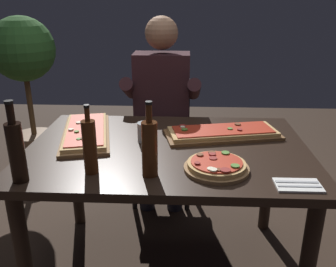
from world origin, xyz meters
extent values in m
plane|color=#38281E|center=(0.00, 0.00, 0.00)|extent=(6.40, 6.40, 0.00)
cube|color=black|center=(0.00, 0.00, 0.72)|extent=(1.40, 0.96, 0.04)
cylinder|color=black|center=(-0.62, -0.40, 0.35)|extent=(0.07, 0.07, 0.70)
cylinder|color=black|center=(-0.62, 0.40, 0.35)|extent=(0.07, 0.07, 0.70)
cylinder|color=black|center=(0.62, 0.40, 0.35)|extent=(0.07, 0.07, 0.70)
cube|color=brown|center=(0.29, 0.16, 0.75)|extent=(0.64, 0.35, 0.02)
cube|color=tan|center=(0.29, 0.16, 0.77)|extent=(0.60, 0.32, 0.02)
cube|color=#B72D19|center=(0.29, 0.16, 0.78)|extent=(0.55, 0.28, 0.01)
cylinder|color=maroon|center=(0.07, 0.18, 0.79)|extent=(0.03, 0.03, 0.01)
cylinder|color=maroon|center=(0.38, 0.14, 0.79)|extent=(0.03, 0.03, 0.01)
cylinder|color=#4C7F2D|center=(0.33, 0.15, 0.78)|extent=(0.03, 0.03, 0.01)
cylinder|color=#4C7F2D|center=(0.08, 0.12, 0.79)|extent=(0.03, 0.03, 0.01)
cylinder|color=beige|center=(0.07, 0.16, 0.79)|extent=(0.03, 0.03, 0.01)
cylinder|color=brown|center=(0.38, 0.23, 0.79)|extent=(0.03, 0.03, 0.01)
cube|color=olive|center=(-0.45, 0.13, 0.75)|extent=(0.37, 0.63, 0.02)
cube|color=#DBB270|center=(-0.45, 0.13, 0.77)|extent=(0.33, 0.58, 0.02)
cube|color=red|center=(-0.45, 0.13, 0.78)|extent=(0.29, 0.54, 0.01)
cylinder|color=beige|center=(-0.43, 0.17, 0.78)|extent=(0.04, 0.04, 0.00)
cylinder|color=#4C7F2D|center=(-0.47, 0.17, 0.78)|extent=(0.03, 0.03, 0.00)
cylinder|color=beige|center=(-0.52, 0.09, 0.79)|extent=(0.03, 0.03, 0.01)
cylinder|color=maroon|center=(-0.45, 0.25, 0.79)|extent=(0.03, 0.03, 0.01)
cylinder|color=#4C7F2D|center=(-0.48, 0.07, 0.79)|extent=(0.03, 0.03, 0.01)
cylinder|color=#4C7F2D|center=(-0.44, -0.03, 0.78)|extent=(0.03, 0.03, 0.00)
cylinder|color=brown|center=(-0.42, -0.02, 0.78)|extent=(0.03, 0.03, 0.00)
cylinder|color=beige|center=(-0.51, 0.21, 0.79)|extent=(0.03, 0.03, 0.01)
cylinder|color=beige|center=(-0.40, 0.05, 0.79)|extent=(0.03, 0.03, 0.01)
cylinder|color=olive|center=(0.22, -0.25, 0.75)|extent=(0.28, 0.28, 0.02)
cylinder|color=tan|center=(0.22, -0.25, 0.77)|extent=(0.25, 0.25, 0.02)
cylinder|color=#B72D19|center=(0.22, -0.25, 0.78)|extent=(0.22, 0.22, 0.01)
cylinder|color=maroon|center=(0.14, -0.29, 0.79)|extent=(0.03, 0.03, 0.01)
cylinder|color=#4C7F2D|center=(0.30, -0.30, 0.79)|extent=(0.04, 0.04, 0.01)
cylinder|color=brown|center=(0.23, -0.34, 0.78)|extent=(0.03, 0.03, 0.00)
cylinder|color=maroon|center=(0.21, -0.23, 0.78)|extent=(0.04, 0.04, 0.00)
cylinder|color=maroon|center=(0.21, -0.19, 0.79)|extent=(0.03, 0.03, 0.01)
cylinder|color=maroon|center=(0.25, -0.34, 0.79)|extent=(0.04, 0.04, 0.01)
cylinder|color=brown|center=(0.15, -0.20, 0.79)|extent=(0.03, 0.03, 0.01)
cylinder|color=beige|center=(0.20, -0.34, 0.79)|extent=(0.03, 0.03, 0.01)
cylinder|color=beige|center=(0.19, -0.33, 0.78)|extent=(0.03, 0.03, 0.00)
cylinder|color=brown|center=(0.21, -0.17, 0.78)|extent=(0.03, 0.03, 0.00)
cylinder|color=#4C7F2D|center=(0.27, -0.17, 0.78)|extent=(0.04, 0.04, 0.01)
cylinder|color=#47230F|center=(-0.06, -0.31, 0.86)|extent=(0.07, 0.07, 0.23)
cylinder|color=#47230F|center=(-0.06, -0.31, 1.01)|extent=(0.03, 0.03, 0.07)
cylinder|color=black|center=(-0.06, -0.31, 1.05)|extent=(0.03, 0.03, 0.01)
cylinder|color=black|center=(-0.58, -0.39, 0.86)|extent=(0.07, 0.07, 0.25)
cylinder|color=black|center=(-0.58, -0.39, 1.03)|extent=(0.03, 0.03, 0.08)
cylinder|color=black|center=(-0.58, -0.39, 1.07)|extent=(0.03, 0.03, 0.01)
cylinder|color=#47230F|center=(-0.31, -0.30, 0.86)|extent=(0.06, 0.06, 0.23)
cylinder|color=#47230F|center=(-0.31, -0.30, 1.00)|extent=(0.02, 0.02, 0.06)
cylinder|color=black|center=(-0.31, -0.30, 1.03)|extent=(0.02, 0.02, 0.01)
cylinder|color=silver|center=(-0.12, 0.06, 0.79)|extent=(0.08, 0.08, 0.10)
cylinder|color=#5B3814|center=(-0.12, 0.06, 0.76)|extent=(0.07, 0.07, 0.04)
cube|color=white|center=(0.54, -0.38, 0.74)|extent=(0.18, 0.11, 0.01)
cube|color=silver|center=(0.54, -0.40, 0.75)|extent=(0.17, 0.01, 0.00)
cube|color=silver|center=(0.54, -0.36, 0.75)|extent=(0.17, 0.02, 0.00)
cube|color=black|center=(-0.08, 0.78, 0.43)|extent=(0.44, 0.44, 0.04)
cube|color=black|center=(-0.08, 0.98, 0.66)|extent=(0.40, 0.04, 0.42)
cylinder|color=black|center=(-0.27, 0.59, 0.21)|extent=(0.04, 0.04, 0.41)
cylinder|color=black|center=(0.11, 0.59, 0.21)|extent=(0.04, 0.04, 0.41)
cylinder|color=black|center=(-0.27, 0.97, 0.21)|extent=(0.04, 0.04, 0.41)
cylinder|color=black|center=(0.11, 0.97, 0.21)|extent=(0.04, 0.04, 0.41)
cylinder|color=#23232D|center=(-0.18, 0.60, 0.23)|extent=(0.11, 0.11, 0.45)
cylinder|color=#23232D|center=(0.02, 0.60, 0.23)|extent=(0.11, 0.11, 0.45)
cube|color=#23232D|center=(-0.08, 0.68, 0.51)|extent=(0.34, 0.40, 0.12)
cube|color=#381E23|center=(-0.08, 0.78, 0.83)|extent=(0.38, 0.22, 0.52)
sphere|color=#A37556|center=(-0.08, 0.78, 1.22)|extent=(0.22, 0.22, 0.22)
cylinder|color=#381E23|center=(-0.30, 0.73, 0.86)|extent=(0.09, 0.31, 0.21)
cylinder|color=#381E23|center=(0.14, 0.73, 0.86)|extent=(0.09, 0.31, 0.21)
cylinder|color=#846042|center=(-1.21, 1.18, 0.17)|extent=(0.34, 0.34, 0.33)
cylinder|color=brown|center=(-1.21, 1.18, 0.59)|extent=(0.04, 0.04, 0.51)
sphere|color=#285623|center=(-1.21, 1.18, 1.06)|extent=(0.51, 0.51, 0.51)
camera|label=1|loc=(0.09, -1.67, 1.45)|focal=38.71mm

